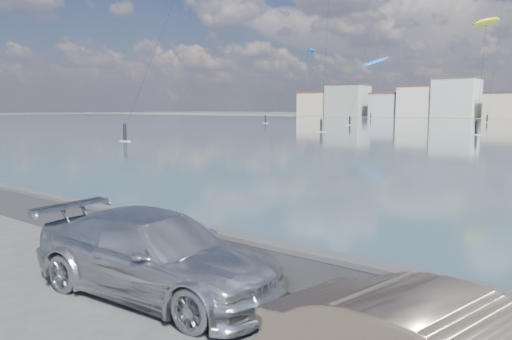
% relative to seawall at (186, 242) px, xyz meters
% --- Properties ---
extents(ground, '(700.00, 700.00, 0.00)m').
position_rel_seawall_xyz_m(ground, '(0.00, -2.70, -0.58)').
color(ground, '#333335').
rests_on(ground, ground).
extents(seawall, '(400.00, 0.36, 1.08)m').
position_rel_seawall_xyz_m(seawall, '(0.00, 0.00, 0.00)').
color(seawall, '#28282B').
rests_on(seawall, ground).
extents(car_silver, '(5.70, 2.76, 1.60)m').
position_rel_seawall_xyz_m(car_silver, '(0.79, -1.53, 0.22)').
color(car_silver, '#AEB2B6').
rests_on(car_silver, ground).
extents(kitesurfer_1, '(8.86, 14.44, 21.99)m').
position_rel_seawall_xyz_m(kitesurfer_1, '(-70.74, 155.20, 18.77)').
color(kitesurfer_1, blue).
rests_on(kitesurfer_1, ground).
extents(kitesurfer_5, '(6.38, 20.25, 18.32)m').
position_rel_seawall_xyz_m(kitesurfer_5, '(-62.29, 101.30, 16.97)').
color(kitesurfer_5, blue).
rests_on(kitesurfer_5, ground).
extents(kitesurfer_15, '(3.87, 11.86, 17.36)m').
position_rel_seawall_xyz_m(kitesurfer_15, '(-12.55, 70.84, 15.01)').
color(kitesurfer_15, yellow).
rests_on(kitesurfer_15, ground).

